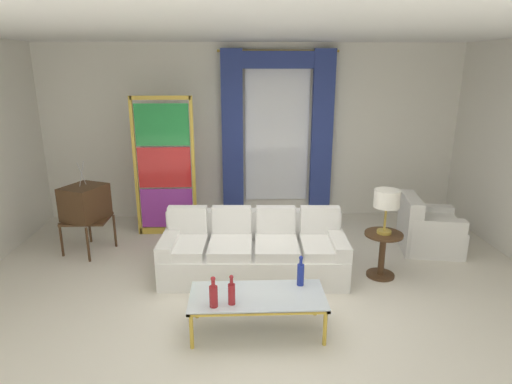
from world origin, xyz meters
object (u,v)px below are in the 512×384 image
at_px(bottle_amber_squat, 232,292).
at_px(peacock_figurine, 184,231).
at_px(bottle_crystal_tall, 301,273).
at_px(stained_glass_divider, 165,170).
at_px(vintage_tv, 85,204).
at_px(armchair_white, 426,231).
at_px(coffee_table, 257,298).
at_px(table_lamp_brass, 387,201).
at_px(round_side_table, 382,251).
at_px(couch_white_long, 254,251).
at_px(bottle_blue_decanter, 213,295).

distance_m(bottle_amber_squat, peacock_figurine, 2.58).
height_order(bottle_crystal_tall, stained_glass_divider, stained_glass_divider).
bearing_deg(bottle_amber_squat, stained_glass_divider, 110.41).
bearing_deg(vintage_tv, armchair_white, -1.29).
xyz_separation_m(coffee_table, stained_glass_divider, (-1.34, 2.74, 0.68)).
bearing_deg(table_lamp_brass, round_side_table, -153.43).
bearing_deg(table_lamp_brass, vintage_tv, 166.85).
height_order(couch_white_long, vintage_tv, vintage_tv).
relative_size(armchair_white, table_lamp_brass, 1.66).
distance_m(vintage_tv, peacock_figurine, 1.46).
bearing_deg(coffee_table, bottle_crystal_tall, 22.53).
distance_m(vintage_tv, table_lamp_brass, 4.15).
bearing_deg(couch_white_long, bottle_amber_squat, -100.24).
relative_size(peacock_figurine, round_side_table, 1.01).
bearing_deg(bottle_crystal_tall, stained_glass_divider, 125.15).
relative_size(coffee_table, round_side_table, 2.30).
bearing_deg(bottle_blue_decanter, table_lamp_brass, 32.77).
bearing_deg(peacock_figurine, bottle_blue_decanter, -76.46).
bearing_deg(vintage_tv, bottle_crystal_tall, -33.63).
relative_size(bottle_crystal_tall, table_lamp_brass, 0.58).
height_order(bottle_crystal_tall, peacock_figurine, bottle_crystal_tall).
bearing_deg(bottle_blue_decanter, armchair_white, 35.75).
bearing_deg(bottle_amber_squat, bottle_crystal_tall, 26.09).
bearing_deg(table_lamp_brass, peacock_figurine, 156.82).
distance_m(bottle_amber_squat, armchair_white, 3.56).
bearing_deg(round_side_table, bottle_amber_squat, -145.73).
relative_size(bottle_amber_squat, stained_glass_divider, 0.14).
bearing_deg(couch_white_long, vintage_tv, 161.74).
distance_m(vintage_tv, round_side_table, 4.16).
height_order(bottle_blue_decanter, bottle_amber_squat, bottle_blue_decanter).
height_order(coffee_table, bottle_amber_squat, bottle_amber_squat).
xyz_separation_m(couch_white_long, vintage_tv, (-2.39, 0.79, 0.42)).
relative_size(couch_white_long, bottle_amber_squat, 7.68).
distance_m(bottle_crystal_tall, peacock_figurine, 2.59).
xyz_separation_m(coffee_table, bottle_crystal_tall, (0.46, 0.19, 0.17)).
xyz_separation_m(armchair_white, table_lamp_brass, (-0.93, -0.83, 0.74)).
bearing_deg(bottle_crystal_tall, table_lamp_brass, 38.55).
height_order(round_side_table, table_lamp_brass, table_lamp_brass).
bearing_deg(round_side_table, table_lamp_brass, 26.57).
distance_m(coffee_table, bottle_crystal_tall, 0.53).
bearing_deg(round_side_table, vintage_tv, 166.85).
xyz_separation_m(bottle_blue_decanter, round_side_table, (2.08, 1.34, -0.18)).
xyz_separation_m(coffee_table, bottle_blue_decanter, (-0.43, -0.20, 0.16)).
relative_size(bottle_crystal_tall, peacock_figurine, 0.55).
bearing_deg(peacock_figurine, table_lamp_brass, -23.18).
distance_m(coffee_table, bottle_amber_squat, 0.34).
relative_size(couch_white_long, bottle_blue_decanter, 7.51).
bearing_deg(table_lamp_brass, couch_white_long, 174.63).
xyz_separation_m(bottle_crystal_tall, round_side_table, (1.19, 0.95, -0.19)).
bearing_deg(bottle_blue_decanter, coffee_table, 24.90).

